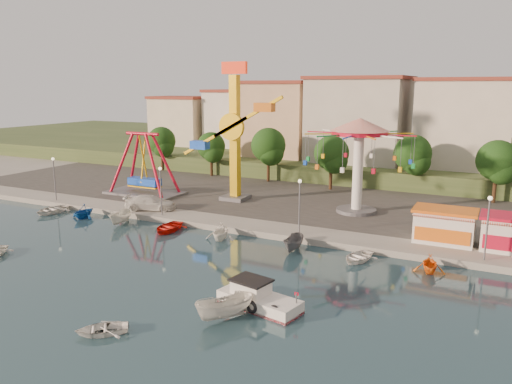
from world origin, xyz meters
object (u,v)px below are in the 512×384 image
Objects in this scene: kamikaze_tower at (237,137)px; skiff at (225,308)px; pirate_ship_ride at (144,165)px; van at (150,203)px; wave_swinger at (359,144)px; cabin_motorboat at (257,300)px.

kamikaze_tower is 31.60m from skiff.
van is at bearing -47.10° from pirate_ship_ride.
pirate_ship_ride is at bearing 18.83° from van.
van is at bearing -127.22° from kamikaze_tower.
wave_swinger is at bearing -90.12° from van.
wave_swinger is 24.06m from van.
cabin_motorboat is at bearing -39.32° from pirate_ship_ride.
cabin_motorboat is 1.06× the size of van.
cabin_motorboat is at bearing 100.54° from skiff.
wave_swinger is at bearing 102.64° from cabin_motorboat.
wave_swinger is (14.55, 0.76, -0.14)m from kamikaze_tower.
pirate_ship_ride is 0.86× the size of wave_swinger.
skiff is (26.59, -25.14, -3.62)m from pirate_ship_ride.
pirate_ship_ride is at bearing -173.88° from wave_swinger.
cabin_motorboat is 1.49× the size of skiff.
kamikaze_tower is at bearing 149.45° from skiff.
pirate_ship_ride is at bearing 168.84° from skiff.
skiff is at bearing -43.40° from pirate_ship_ride.
kamikaze_tower is 4.10× the size of skiff.
cabin_motorboat is 2.74m from skiff.
pirate_ship_ride reaches higher than skiff.
van is at bearing 154.76° from cabin_motorboat.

